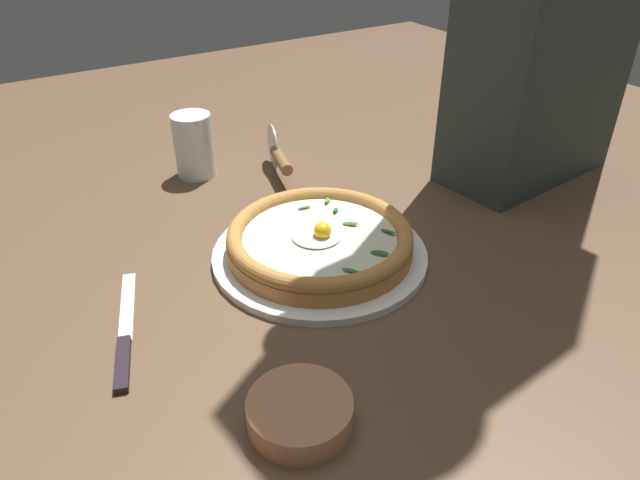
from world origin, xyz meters
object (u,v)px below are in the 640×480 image
object	(u,v)px
side_bowl	(300,413)
pizza_cutter	(278,155)
table_knife	(124,343)
drinking_glass	(194,150)
pizza	(320,239)

from	to	relation	value
side_bowl	pizza_cutter	distance (m)	0.60
table_knife	drinking_glass	bearing A→B (deg)	56.97
pizza	table_knife	bearing A→B (deg)	-173.77
pizza_cutter	table_knife	size ratio (longest dim) A/B	0.67
table_knife	pizza_cutter	bearing A→B (deg)	38.49
side_bowl	table_knife	world-z (taller)	side_bowl
pizza	pizza_cutter	distance (m)	0.29
pizza_cutter	table_knife	distance (m)	0.51
table_knife	drinking_glass	xyz separation A→B (m)	(0.26, 0.41, 0.05)
side_bowl	drinking_glass	world-z (taller)	drinking_glass
pizza_cutter	drinking_glass	world-z (taller)	drinking_glass
pizza_cutter	drinking_glass	bearing A→B (deg)	145.06
side_bowl	drinking_glass	distance (m)	0.65
side_bowl	table_knife	xyz separation A→B (m)	(-0.12, 0.22, -0.01)
side_bowl	pizza_cutter	size ratio (longest dim) A/B	0.74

